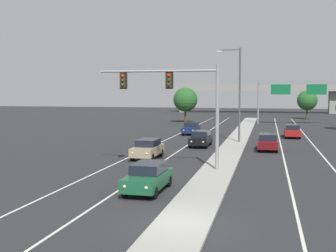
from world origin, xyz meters
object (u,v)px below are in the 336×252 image
Objects in this scene: overhead_signal_mast at (178,94)px; tree_far_right_c at (307,100)px; car_oncoming_black at (201,138)px; highway_sign_gantry at (298,88)px; car_oncoming_tan at (148,148)px; car_oncoming_green at (148,177)px; tree_far_left_c at (185,100)px; street_lamp_median at (238,89)px; car_receding_red at (292,131)px; car_oncoming_navy at (191,128)px; car_receding_darkred at (268,142)px.

tree_far_right_c is at bearing 77.29° from overhead_signal_mast.
highway_sign_gantry is at bearing 70.36° from car_oncoming_black.
car_oncoming_black is (3.11, 8.70, 0.00)m from car_oncoming_tan.
tree_far_right_c is at bearing 78.31° from car_oncoming_green.
tree_far_left_c reaches higher than car_oncoming_black.
tree_far_right_c is (17.26, 56.07, 2.96)m from car_oncoming_tan.
street_lamp_median is 0.75× the size of highway_sign_gantry.
car_receding_red is 21.96m from highway_sign_gantry.
tree_far_right_c reaches higher than car_receding_red.
car_oncoming_green is 0.72× the size of tree_far_left_c.
overhead_signal_mast is 1.48× the size of tree_far_right_c.
car_oncoming_tan is 1.00× the size of car_oncoming_black.
overhead_signal_mast reaches higher than car_oncoming_green.
overhead_signal_mast is 0.86× the size of street_lamp_median.
car_oncoming_navy is at bearing 127.95° from street_lamp_median.
car_oncoming_green is 53.56m from highway_sign_gantry.
car_oncoming_navy is at bearing 95.83° from car_oncoming_green.
car_oncoming_navy is (-6.45, 8.27, -4.97)m from street_lamp_median.
car_oncoming_tan is at bearing -83.46° from tree_far_left_c.
tree_far_left_c is at bearing 112.88° from car_receding_darkred.
car_oncoming_green is 32.24m from car_receding_red.
car_receding_red is at bearing -95.34° from highway_sign_gantry.
car_receding_red is at bearing -5.13° from car_oncoming_navy.
car_oncoming_tan is 58.74m from tree_far_right_c.
street_lamp_median is 2.23× the size of car_oncoming_navy.
car_receding_darkred is (9.68, -13.37, 0.00)m from car_oncoming_navy.
tree_far_right_c is (7.56, 48.85, 2.96)m from car_receding_darkred.
tree_far_left_c is (-11.22, 29.16, -1.71)m from street_lamp_median.
car_oncoming_black is (-3.36, -3.61, -4.97)m from street_lamp_median.
street_lamp_median is 11.61m from car_oncoming_navy.
highway_sign_gantry is (8.04, 28.35, 0.37)m from street_lamp_median.
car_receding_darkred is at bearing 62.65° from overhead_signal_mast.
overhead_signal_mast is 1.91× the size of car_receding_red.
car_oncoming_black is 1.00× the size of car_receding_darkred.
car_oncoming_navy is at bearing -125.82° from highway_sign_gantry.
overhead_signal_mast is 25.89m from car_oncoming_navy.
street_lamp_median is at bearing 80.26° from overhead_signal_mast.
street_lamp_median is 2.22× the size of car_oncoming_green.
overhead_signal_mast is 1.91× the size of car_oncoming_black.
car_oncoming_navy is 21.67m from tree_far_left_c.
car_oncoming_green is 32.18m from car_oncoming_navy.
street_lamp_median reaches higher than overhead_signal_mast.
car_receding_red is (6.06, 7.15, -4.97)m from street_lamp_median.
tree_far_left_c is at bearing -146.44° from tree_far_right_c.
tree_far_right_c is at bearing 73.37° from car_oncoming_black.
car_oncoming_green is at bearing -89.49° from car_oncoming_black.
car_receding_red is at bearing 48.79° from car_oncoming_black.
car_receding_red is at bearing 57.21° from car_oncoming_tan.
car_receding_darkred is (6.14, 11.88, -4.54)m from overhead_signal_mast.
car_oncoming_green is at bearing -81.35° from tree_far_left_c.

